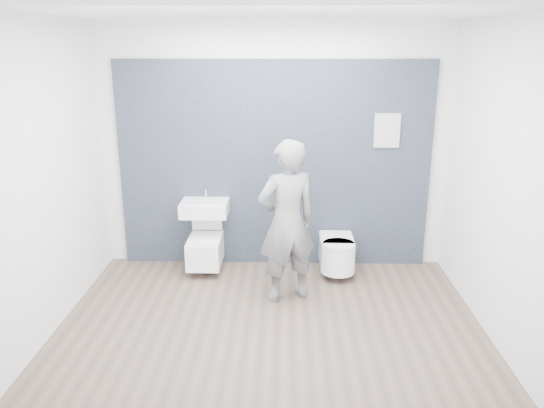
{
  "coord_description": "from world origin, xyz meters",
  "views": [
    {
      "loc": [
        0.14,
        -4.54,
        2.56
      ],
      "look_at": [
        0.0,
        0.6,
        1.0
      ],
      "focal_mm": 35.0,
      "sensor_mm": 36.0,
      "label": 1
    }
  ],
  "objects_px": {
    "washbasin": "(205,208)",
    "toilet_rounded": "(337,253)",
    "visitor": "(287,222)",
    "toilet_square": "(205,249)"
  },
  "relations": [
    {
      "from": "visitor",
      "to": "toilet_square",
      "type": "bearing_deg",
      "value": -57.76
    },
    {
      "from": "toilet_square",
      "to": "toilet_rounded",
      "type": "xyz_separation_m",
      "value": [
        1.52,
        -0.06,
        -0.02
      ]
    },
    {
      "from": "visitor",
      "to": "toilet_rounded",
      "type": "bearing_deg",
      "value": -156.18
    },
    {
      "from": "washbasin",
      "to": "toilet_rounded",
      "type": "bearing_deg",
      "value": -4.71
    },
    {
      "from": "toilet_square",
      "to": "visitor",
      "type": "distance_m",
      "value": 1.29
    },
    {
      "from": "toilet_square",
      "to": "toilet_rounded",
      "type": "distance_m",
      "value": 1.53
    },
    {
      "from": "washbasin",
      "to": "toilet_rounded",
      "type": "height_order",
      "value": "washbasin"
    },
    {
      "from": "toilet_square",
      "to": "visitor",
      "type": "height_order",
      "value": "visitor"
    },
    {
      "from": "toilet_rounded",
      "to": "visitor",
      "type": "distance_m",
      "value": 1.02
    },
    {
      "from": "toilet_square",
      "to": "visitor",
      "type": "relative_size",
      "value": 0.44
    }
  ]
}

